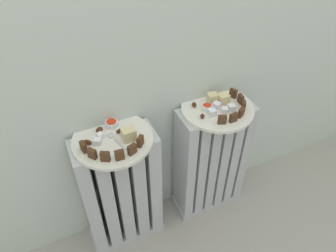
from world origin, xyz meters
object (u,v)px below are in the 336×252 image
at_px(fork, 116,140).
at_px(radiator_right, 210,161).
at_px(plate_left, 113,139).
at_px(jam_bowl_right, 207,107).
at_px(plate_right, 217,109).
at_px(jam_bowl_left, 112,124).
at_px(radiator_left, 121,192).

bearing_deg(fork, radiator_right, 2.32).
distance_m(plate_left, jam_bowl_right, 0.36).
distance_m(plate_right, jam_bowl_left, 0.39).
height_order(radiator_right, plate_left, plate_left).
distance_m(radiator_left, radiator_right, 0.40).
height_order(plate_right, fork, fork).
xyz_separation_m(radiator_left, jam_bowl_left, (0.02, 0.06, 0.31)).
relative_size(plate_left, jam_bowl_right, 7.29).
height_order(plate_left, jam_bowl_left, jam_bowl_left).
bearing_deg(radiator_right, jam_bowl_right, 173.87).
height_order(radiator_right, jam_bowl_right, jam_bowl_right).
bearing_deg(plate_left, fork, -67.67).
xyz_separation_m(plate_left, plate_right, (0.40, 0.00, 0.00)).
distance_m(plate_right, fork, 0.40).
relative_size(plate_left, plate_right, 1.00).
distance_m(radiator_left, plate_left, 0.29).
xyz_separation_m(jam_bowl_left, jam_bowl_right, (0.35, -0.05, 0.00)).
height_order(jam_bowl_right, fork, jam_bowl_right).
distance_m(radiator_right, plate_left, 0.50).
distance_m(radiator_left, jam_bowl_left, 0.31).
bearing_deg(jam_bowl_right, plate_right, -6.13).
distance_m(radiator_right, fork, 0.50).
relative_size(plate_right, jam_bowl_right, 7.29).
relative_size(radiator_left, radiator_right, 1.00).
distance_m(jam_bowl_left, fork, 0.08).
xyz_separation_m(plate_right, fork, (-0.40, -0.02, 0.01)).
xyz_separation_m(radiator_right, jam_bowl_left, (-0.39, 0.06, 0.31)).
xyz_separation_m(radiator_right, fork, (-0.40, -0.02, 0.30)).
distance_m(jam_bowl_right, fork, 0.36).
bearing_deg(radiator_left, jam_bowl_right, 0.73).
distance_m(plate_right, jam_bowl_right, 0.05).
bearing_deg(plate_left, jam_bowl_right, 0.73).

